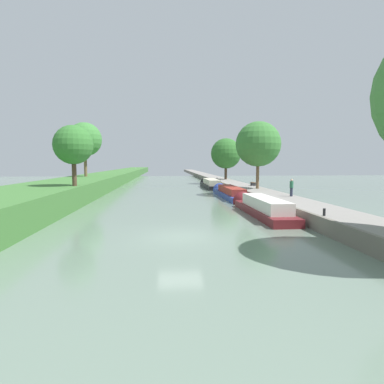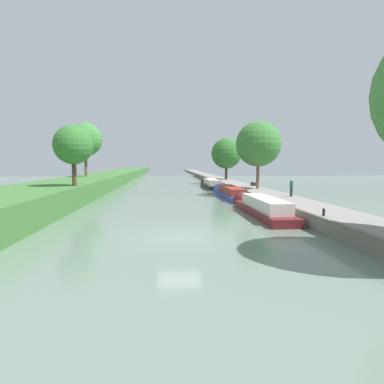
% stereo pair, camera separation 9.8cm
% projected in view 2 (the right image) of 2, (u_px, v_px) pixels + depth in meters
% --- Properties ---
extents(ground_plane, '(160.00, 160.00, 0.00)m').
position_uv_depth(ground_plane, '(179.00, 236.00, 17.59)').
color(ground_plane, slate).
extents(right_towpath, '(3.47, 260.00, 0.91)m').
position_uv_depth(right_towpath, '(353.00, 225.00, 18.39)').
color(right_towpath, gray).
rests_on(right_towpath, ground_plane).
extents(stone_quay, '(0.25, 260.00, 0.96)m').
position_uv_depth(stone_quay, '(322.00, 226.00, 18.23)').
color(stone_quay, '#6B665B').
rests_on(stone_quay, ground_plane).
extents(narrowboat_maroon, '(2.03, 11.81, 2.11)m').
position_uv_depth(narrowboat_maroon, '(260.00, 207.00, 25.40)').
color(narrowboat_maroon, maroon).
rests_on(narrowboat_maroon, ground_plane).
extents(narrowboat_blue, '(2.00, 12.98, 1.97)m').
position_uv_depth(narrowboat_blue, '(229.00, 192.00, 38.24)').
color(narrowboat_blue, '#283D93').
rests_on(narrowboat_blue, ground_plane).
extents(narrowboat_black, '(2.14, 12.21, 2.17)m').
position_uv_depth(narrowboat_black, '(211.00, 184.00, 52.18)').
color(narrowboat_black, black).
rests_on(narrowboat_black, ground_plane).
extents(tree_rightbank_midnear, '(5.46, 5.46, 8.17)m').
position_uv_depth(tree_rightbank_midnear, '(258.00, 144.00, 38.32)').
color(tree_rightbank_midnear, brown).
rests_on(tree_rightbank_midnear, right_towpath).
extents(tree_rightbank_midfar, '(5.73, 5.73, 7.78)m').
position_uv_depth(tree_rightbank_midfar, '(226.00, 154.00, 59.83)').
color(tree_rightbank_midfar, '#4C3828').
rests_on(tree_rightbank_midfar, right_towpath).
extents(tree_leftbank_downstream, '(3.56, 3.56, 5.53)m').
position_uv_depth(tree_leftbank_downstream, '(73.00, 145.00, 28.69)').
color(tree_leftbank_downstream, '#4C3828').
rests_on(tree_leftbank_downstream, left_grassy_bank).
extents(tree_leftbank_upstream, '(5.15, 5.15, 8.26)m').
position_uv_depth(tree_leftbank_upstream, '(85.00, 140.00, 48.39)').
color(tree_leftbank_upstream, brown).
rests_on(tree_leftbank_upstream, left_grassy_bank).
extents(person_walking, '(0.34, 0.34, 1.66)m').
position_uv_depth(person_walking, '(291.00, 187.00, 29.84)').
color(person_walking, '#282D42').
rests_on(person_walking, right_towpath).
extents(mooring_bollard_near, '(0.16, 0.16, 0.45)m').
position_uv_depth(mooring_bollard_near, '(324.00, 212.00, 18.93)').
color(mooring_bollard_near, black).
rests_on(mooring_bollard_near, right_towpath).
extents(mooring_bollard_far, '(0.16, 0.16, 0.45)m').
position_uv_depth(mooring_bollard_far, '(217.00, 179.00, 57.64)').
color(mooring_bollard_far, black).
rests_on(mooring_bollard_far, right_towpath).
extents(park_bench, '(0.44, 1.50, 0.47)m').
position_uv_depth(park_bench, '(253.00, 183.00, 43.92)').
color(park_bench, '#333338').
rests_on(park_bench, right_towpath).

